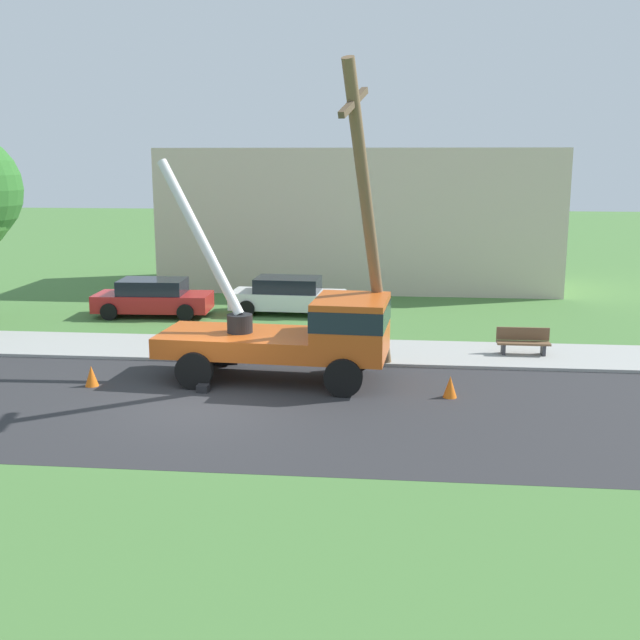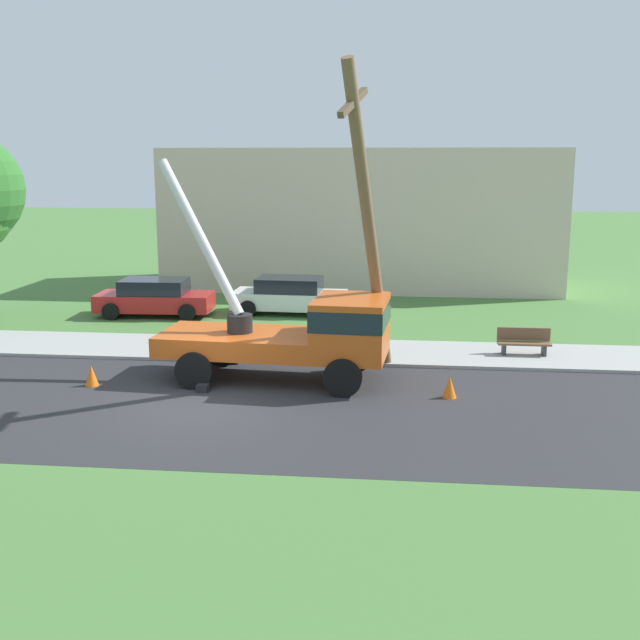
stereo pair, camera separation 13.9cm
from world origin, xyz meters
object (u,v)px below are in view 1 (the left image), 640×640
Objects in this scene: traffic_cone_ahead at (450,387)px; park_bench at (523,342)px; leaning_utility_pole at (369,223)px; traffic_cone_curbside at (349,363)px; parked_sedan_white at (288,295)px; traffic_cone_behind at (92,376)px; utility_truck at (304,331)px; parked_sedan_red at (153,298)px.

traffic_cone_ahead is 5.03m from park_bench.
leaning_utility_pole is at bearing -146.98° from park_bench.
park_bench is at bearing 60.43° from traffic_cone_ahead.
leaning_utility_pole reaches higher than traffic_cone_curbside.
parked_sedan_white is (-5.64, 10.35, 0.43)m from traffic_cone_ahead.
traffic_cone_behind is 11.00m from parked_sedan_white.
parked_sedan_white is at bearing 111.00° from leaning_utility_pole.
park_bench is (8.12, -5.98, -0.25)m from parked_sedan_white.
traffic_cone_curbside is 8.78m from parked_sedan_white.
traffic_cone_ahead is 1.00× the size of traffic_cone_curbside.
utility_truck is 1.89m from traffic_cone_curbside.
utility_truck reaches higher than parked_sedan_red.
parked_sedan_red is at bearing 159.26° from park_bench.
parked_sedan_white is (5.11, 0.97, 0.00)m from parked_sedan_red.
traffic_cone_behind is (-5.60, -1.07, -1.13)m from utility_truck.
parked_sedan_white is (3.86, 10.30, 0.43)m from traffic_cone_behind.
traffic_cone_behind is 0.13× the size of parked_sedan_red.
traffic_cone_ahead is 14.27m from parked_sedan_red.
utility_truck is 12.04× the size of traffic_cone_behind.
parked_sedan_red is at bearing 136.82° from leaning_utility_pole.
parked_sedan_red is (-8.03, 7.29, 0.43)m from traffic_cone_curbside.
leaning_utility_pole reaches higher than parked_sedan_red.
leaning_utility_pole is at bearing -54.51° from traffic_cone_curbside.
parked_sedan_red reaches higher than traffic_cone_behind.
park_bench is at bearing 19.83° from traffic_cone_behind.
park_bench is at bearing -36.38° from parked_sedan_white.
traffic_cone_behind is 9.42m from parked_sedan_red.
traffic_cone_behind is 7.08m from traffic_cone_curbside.
traffic_cone_ahead is (3.89, -1.12, -1.13)m from utility_truck.
traffic_cone_behind is at bearing -170.01° from leaning_utility_pole.
park_bench reaches higher than traffic_cone_curbside.
utility_truck is at bearing 163.90° from traffic_cone_ahead.
parked_sedan_red reaches higher than park_bench.
utility_truck is 1.51× the size of parked_sedan_red.
parked_sedan_red is (-10.75, 9.38, 0.43)m from traffic_cone_ahead.
park_bench is at bearing 33.02° from leaning_utility_pole.
parked_sedan_white reaches higher than traffic_cone_curbside.
parked_sedan_red is at bearing 97.64° from traffic_cone_behind.
leaning_utility_pole is 5.27× the size of park_bench.
utility_truck reaches higher than park_bench.
traffic_cone_curbside is 10.85m from parked_sedan_red.
parked_sedan_white is 2.80× the size of park_bench.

